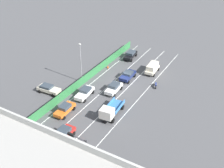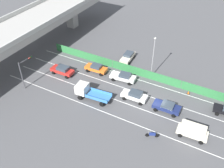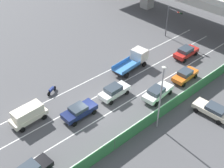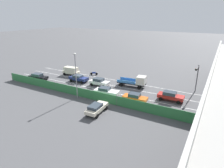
# 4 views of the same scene
# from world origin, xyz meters

# --- Properties ---
(ground_plane) EXTENTS (300.00, 300.00, 0.00)m
(ground_plane) POSITION_xyz_m (0.00, 0.00, 0.00)
(ground_plane) COLOR #4C4C4F
(lane_line_left_edge) EXTENTS (0.14, 45.62, 0.01)m
(lane_line_left_edge) POSITION_xyz_m (-5.27, 4.81, 0.00)
(lane_line_left_edge) COLOR silver
(lane_line_left_edge) RESTS_ON ground
(lane_line_mid_left) EXTENTS (0.14, 45.62, 0.01)m
(lane_line_mid_left) POSITION_xyz_m (-1.76, 4.81, 0.00)
(lane_line_mid_left) COLOR silver
(lane_line_mid_left) RESTS_ON ground
(lane_line_mid_right) EXTENTS (0.14, 45.62, 0.01)m
(lane_line_mid_right) POSITION_xyz_m (1.76, 4.81, 0.00)
(lane_line_mid_right) COLOR silver
(lane_line_mid_right) RESTS_ON ground
(lane_line_right_edge) EXTENTS (0.14, 45.62, 0.01)m
(lane_line_right_edge) POSITION_xyz_m (5.27, 4.81, 0.00)
(lane_line_right_edge) COLOR silver
(lane_line_right_edge) RESTS_ON ground
(green_fence) EXTENTS (0.10, 41.72, 1.71)m
(green_fence) POSITION_xyz_m (6.49, 4.81, 0.85)
(green_fence) COLOR #2D753D
(green_fence) RESTS_ON ground
(car_van_cream) EXTENTS (2.23, 4.41, 2.05)m
(car_van_cream) POSITION_xyz_m (-3.44, -6.67, 1.17)
(car_van_cream) COLOR beige
(car_van_cream) RESTS_ON ground
(car_sedan_black) EXTENTS (2.31, 4.77, 1.60)m
(car_sedan_black) POSITION_xyz_m (3.64, -10.59, 0.90)
(car_sedan_black) COLOR black
(car_sedan_black) RESTS_ON ground
(car_sedan_red) EXTENTS (2.09, 4.54, 1.66)m
(car_sedan_red) POSITION_xyz_m (-0.02, 19.05, 0.92)
(car_sedan_red) COLOR red
(car_sedan_red) RESTS_ON ground
(car_hatchback_white) EXTENTS (2.39, 4.85, 1.58)m
(car_hatchback_white) POSITION_xyz_m (3.69, 7.94, 0.88)
(car_hatchback_white) COLOR silver
(car_hatchback_white) RESTS_ON ground
(car_sedan_navy) EXTENTS (2.14, 4.41, 1.57)m
(car_sedan_navy) POSITION_xyz_m (-0.19, -1.74, 0.88)
(car_sedan_navy) COLOR navy
(car_sedan_navy) RESTS_ON ground
(car_taxi_orange) EXTENTS (2.10, 4.37, 1.59)m
(car_taxi_orange) POSITION_xyz_m (3.69, 13.81, 0.88)
(car_taxi_orange) COLOR orange
(car_taxi_orange) RESTS_ON ground
(car_sedan_white) EXTENTS (2.09, 4.39, 1.69)m
(car_sedan_white) POSITION_xyz_m (-0.18, 3.90, 0.93)
(car_sedan_white) COLOR white
(car_sedan_white) RESTS_ON ground
(flatbed_truck_blue) EXTENTS (2.78, 6.16, 2.44)m
(flatbed_truck_blue) POSITION_xyz_m (-3.47, 11.12, 1.27)
(flatbed_truck_blue) COLOR black
(flatbed_truck_blue) RESTS_ON ground
(motorcycle) EXTENTS (0.95, 1.82, 0.93)m
(motorcycle) POSITION_xyz_m (-6.34, -1.72, 0.46)
(motorcycle) COLOR black
(motorcycle) RESTS_ON ground
(parked_sedan_cream) EXTENTS (4.56, 2.23, 1.50)m
(parked_sedan_cream) POSITION_xyz_m (10.37, 10.25, 0.86)
(parked_sedan_cream) COLOR beige
(parked_sedan_cream) RESTS_ON ground
(traffic_light) EXTENTS (3.06, 0.46, 5.47)m
(traffic_light) POSITION_xyz_m (-5.80, 22.27, 3.85)
(traffic_light) COLOR #47474C
(traffic_light) RESTS_ON ground
(street_lamp) EXTENTS (0.60, 0.36, 8.29)m
(street_lamp) POSITION_xyz_m (7.20, 3.88, 4.94)
(street_lamp) COLOR gray
(street_lamp) RESTS_ON ground
(traffic_cone) EXTENTS (0.47, 0.47, 0.66)m
(traffic_cone) POSITION_xyz_m (5.70, -3.72, 0.31)
(traffic_cone) COLOR orange
(traffic_cone) RESTS_ON ground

